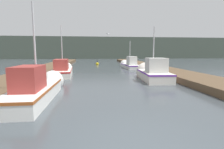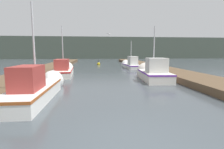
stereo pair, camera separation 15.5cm
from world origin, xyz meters
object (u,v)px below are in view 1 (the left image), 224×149
(fishing_boat_0, at_px, (39,87))
(fishing_boat_1, at_px, (152,73))
(fishing_boat_2, at_px, (63,70))
(mooring_piling_3, at_px, (129,62))
(seagull_lead, at_px, (108,34))
(mooring_piling_1, at_px, (164,70))
(mooring_piling_0, at_px, (157,69))
(channel_buoy, at_px, (97,64))
(mooring_piling_2, at_px, (64,63))
(fishing_boat_3, at_px, (129,64))

(fishing_boat_0, height_order, fishing_boat_1, fishing_boat_0)
(fishing_boat_1, xyz_separation_m, fishing_boat_2, (-7.21, 3.58, -0.05))
(fishing_boat_1, relative_size, mooring_piling_3, 4.66)
(fishing_boat_0, distance_m, mooring_piling_3, 20.36)
(fishing_boat_2, xyz_separation_m, seagull_lead, (4.37, 1.69, 3.41))
(fishing_boat_0, xyz_separation_m, mooring_piling_1, (8.07, 5.08, 0.19))
(mooring_piling_1, bearing_deg, mooring_piling_0, 88.27)
(fishing_boat_1, relative_size, channel_buoy, 4.94)
(fishing_boat_0, distance_m, mooring_piling_0, 10.54)
(mooring_piling_2, distance_m, seagull_lead, 7.72)
(fishing_boat_1, xyz_separation_m, seagull_lead, (-2.84, 5.27, 3.36))
(fishing_boat_2, distance_m, mooring_piling_0, 8.50)
(fishing_boat_1, height_order, mooring_piling_1, fishing_boat_1)
(fishing_boat_3, bearing_deg, mooring_piling_3, 75.58)
(mooring_piling_1, bearing_deg, fishing_boat_1, -158.08)
(fishing_boat_0, bearing_deg, fishing_boat_3, 63.33)
(fishing_boat_3, distance_m, channel_buoy, 6.97)
(fishing_boat_1, height_order, channel_buoy, fishing_boat_1)
(mooring_piling_0, xyz_separation_m, seagull_lead, (-4.00, 3.18, 3.28))
(fishing_boat_2, xyz_separation_m, mooring_piling_1, (8.32, -3.13, 0.20))
(fishing_boat_3, xyz_separation_m, seagull_lead, (-3.13, -4.29, 3.43))
(fishing_boat_3, relative_size, mooring_piling_2, 4.71)
(fishing_boat_0, bearing_deg, mooring_piling_3, 66.61)
(fishing_boat_0, bearing_deg, fishing_boat_1, 34.03)
(seagull_lead, bearing_deg, fishing_boat_3, -150.74)
(mooring_piling_0, xyz_separation_m, channel_buoy, (-4.86, 13.17, -0.45))
(fishing_boat_0, relative_size, fishing_boat_2, 0.90)
(mooring_piling_0, distance_m, mooring_piling_2, 12.10)
(mooring_piling_1, bearing_deg, mooring_piling_2, 134.13)
(fishing_boat_1, bearing_deg, fishing_boat_2, 157.88)
(mooring_piling_1, bearing_deg, channel_buoy, 108.01)
(channel_buoy, relative_size, seagull_lead, 1.81)
(fishing_boat_0, height_order, mooring_piling_2, fishing_boat_0)
(mooring_piling_2, bearing_deg, seagull_lead, -41.62)
(mooring_piling_2, bearing_deg, fishing_boat_3, -2.46)
(mooring_piling_0, relative_size, mooring_piling_3, 1.10)
(mooring_piling_2, height_order, mooring_piling_3, mooring_piling_2)
(mooring_piling_2, bearing_deg, fishing_boat_1, -50.84)
(mooring_piling_0, bearing_deg, seagull_lead, 141.57)
(mooring_piling_1, xyz_separation_m, seagull_lead, (-3.95, 4.82, 3.21))
(fishing_boat_1, bearing_deg, fishing_boat_3, 92.58)
(mooring_piling_2, relative_size, mooring_piling_3, 1.13)
(fishing_boat_0, distance_m, mooring_piling_1, 9.54)
(mooring_piling_0, distance_m, channel_buoy, 14.04)
(fishing_boat_2, distance_m, fishing_boat_3, 9.58)
(mooring_piling_1, relative_size, channel_buoy, 1.31)
(fishing_boat_0, bearing_deg, mooring_piling_0, 40.01)
(fishing_boat_0, distance_m, fishing_boat_1, 8.36)
(mooring_piling_1, distance_m, seagull_lead, 7.01)
(fishing_boat_0, height_order, fishing_boat_3, fishing_boat_0)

